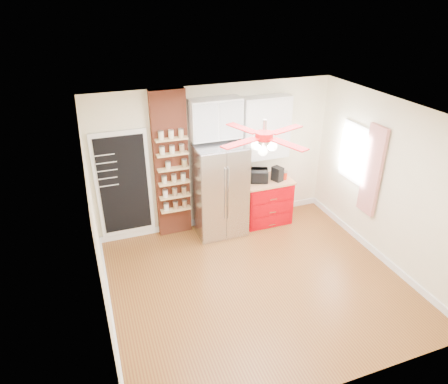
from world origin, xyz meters
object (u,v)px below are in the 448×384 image
object	(u,v)px
fridge	(220,190)
coffee_maker	(277,174)
toaster_oven	(257,176)
pantry_jar_oats	(168,165)
red_cabinet	(266,200)
canister_left	(284,176)
ceiling_fan	(264,136)

from	to	relation	value
fridge	coffee_maker	distance (m)	1.15
toaster_oven	pantry_jar_oats	bearing A→B (deg)	-162.15
red_cabinet	pantry_jar_oats	distance (m)	2.10
canister_left	ceiling_fan	bearing A→B (deg)	-127.93
coffee_maker	pantry_jar_oats	size ratio (longest dim) A/B	2.32
fridge	toaster_oven	world-z (taller)	fridge
toaster_oven	pantry_jar_oats	distance (m)	1.70
red_cabinet	coffee_maker	world-z (taller)	coffee_maker
toaster_oven	red_cabinet	bearing A→B (deg)	18.56
fridge	coffee_maker	size ratio (longest dim) A/B	6.47
toaster_oven	coffee_maker	world-z (taller)	coffee_maker
canister_left	red_cabinet	bearing A→B (deg)	165.36
ceiling_fan	pantry_jar_oats	size ratio (longest dim) A/B	11.98
fridge	coffee_maker	world-z (taller)	fridge
toaster_oven	coffee_maker	distance (m)	0.40
fridge	toaster_oven	bearing A→B (deg)	4.44
red_cabinet	coffee_maker	bearing A→B (deg)	-29.74
fridge	red_cabinet	size ratio (longest dim) A/B	1.86
red_cabinet	coffee_maker	xyz separation A→B (m)	(0.17, -0.10, 0.58)
ceiling_fan	toaster_oven	distance (m)	2.31
coffee_maker	ceiling_fan	bearing A→B (deg)	-145.02
ceiling_fan	canister_left	size ratio (longest dim) A/B	9.81
toaster_oven	coffee_maker	xyz separation A→B (m)	(0.38, -0.10, 0.02)
canister_left	pantry_jar_oats	distance (m)	2.24
toaster_oven	pantry_jar_oats	world-z (taller)	pantry_jar_oats
toaster_oven	canister_left	xyz separation A→B (m)	(0.54, -0.09, -0.05)
toaster_oven	ceiling_fan	bearing A→B (deg)	-91.82
pantry_jar_oats	toaster_oven	bearing A→B (deg)	-2.99
toaster_oven	canister_left	size ratio (longest dim) A/B	2.95
fridge	red_cabinet	xyz separation A→B (m)	(0.97, 0.05, -0.42)
canister_left	toaster_oven	bearing A→B (deg)	170.20
fridge	coffee_maker	xyz separation A→B (m)	(1.14, -0.05, 0.16)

